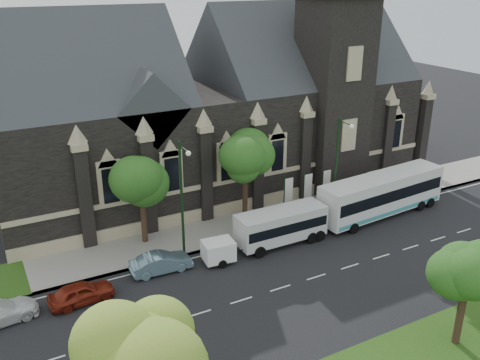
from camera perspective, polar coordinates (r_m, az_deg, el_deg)
ground at (r=36.36m, az=4.40°, el=-11.67°), size 160.00×160.00×0.00m
sidewalk at (r=43.49m, az=-2.31°, el=-5.52°), size 80.00×5.00×0.15m
museum at (r=50.65m, az=-1.84°, el=8.24°), size 40.00×17.70×29.90m
tree_park_near at (r=22.01m, az=-9.60°, el=-16.67°), size 4.42×4.42×8.56m
tree_park_east at (r=31.88m, az=23.54°, el=-9.09°), size 3.40×3.40×6.28m
tree_walk_right at (r=43.58m, az=0.68°, el=2.77°), size 4.08×4.08×7.80m
tree_walk_left at (r=40.30m, az=-10.62°, el=0.64°), size 3.91×3.91×7.64m
street_lamp_near at (r=44.58m, az=10.61°, el=1.87°), size 0.36×1.88×9.00m
street_lamp_mid at (r=37.91m, az=-6.27°, el=-1.50°), size 0.36×1.88×9.00m
banner_flag_left at (r=44.94m, az=5.15°, el=-1.41°), size 0.90×0.10×4.00m
banner_flag_center at (r=45.99m, az=7.24°, el=-0.95°), size 0.90×0.10×4.00m
banner_flag_right at (r=47.11m, az=9.24°, el=-0.50°), size 0.90×0.10×4.00m
tour_coach at (r=47.15m, az=15.19°, el=-1.48°), size 12.82×3.73×3.69m
shuttle_bus at (r=41.09m, az=4.52°, el=-4.85°), size 7.34×2.60×2.83m
box_trailer at (r=38.68m, az=-2.37°, el=-7.69°), size 3.32×1.96×1.74m
sedan at (r=38.11m, az=-8.59°, el=-8.89°), size 4.43×1.67×1.45m
car_far_red at (r=36.03m, az=-16.91°, el=-11.66°), size 4.34×2.08×1.43m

